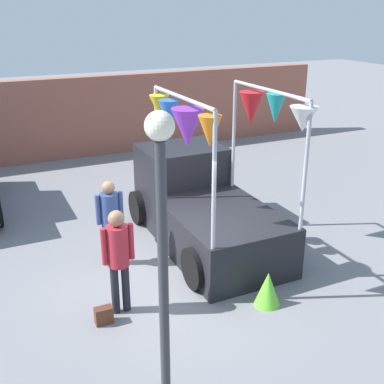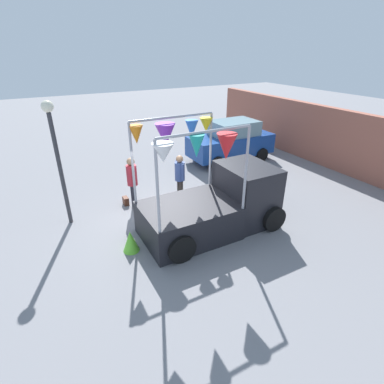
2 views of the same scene
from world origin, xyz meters
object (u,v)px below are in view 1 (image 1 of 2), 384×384
Objects in this scene: folded_kite_bundle_lime at (268,289)px; person_customer at (118,252)px; vendor_truck at (201,200)px; handbag at (104,315)px; person_vendor at (110,215)px; street_lamp at (162,225)px.

person_customer is at bearing 159.36° from folded_kite_bundle_lime.
handbag is (-2.69, -2.05, -0.76)m from vendor_truck.
person_customer reaches higher than folded_kite_bundle_lime.
handbag is (-0.35, -0.20, -0.95)m from person_customer.
person_vendor reaches higher than folded_kite_bundle_lime.
person_vendor is at bearing 69.52° from handbag.
person_customer is 1.62m from person_vendor.
folded_kite_bundle_lime is (2.62, -0.66, 0.16)m from handbag.
folded_kite_bundle_lime is (2.27, -0.86, -0.79)m from person_customer.
folded_kite_bundle_lime is (1.95, -2.44, -0.73)m from person_vendor.
street_lamp is (0.30, -1.87, 2.30)m from handbag.
street_lamp is at bearing -91.43° from person_customer.
person_customer is at bearing -101.30° from person_vendor.
person_vendor is (0.32, 1.58, -0.06)m from person_customer.
person_customer is at bearing 29.74° from handbag.
vendor_truck is at bearing 37.33° from handbag.
person_vendor is 0.46× the size of street_lamp.
vendor_truck is 3.47m from handbag.
handbag is at bearing -142.67° from vendor_truck.
folded_kite_bundle_lime is at bearing -14.04° from handbag.
person_vendor is 6.10× the size of handbag.
street_lamp reaches higher than person_vendor.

